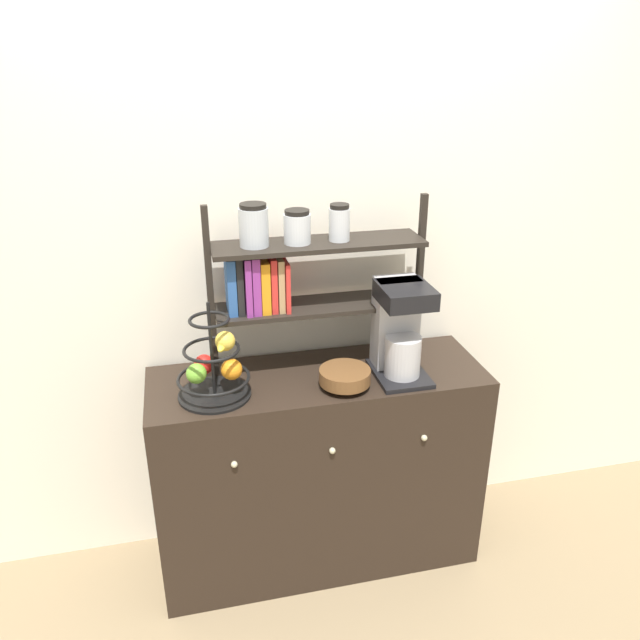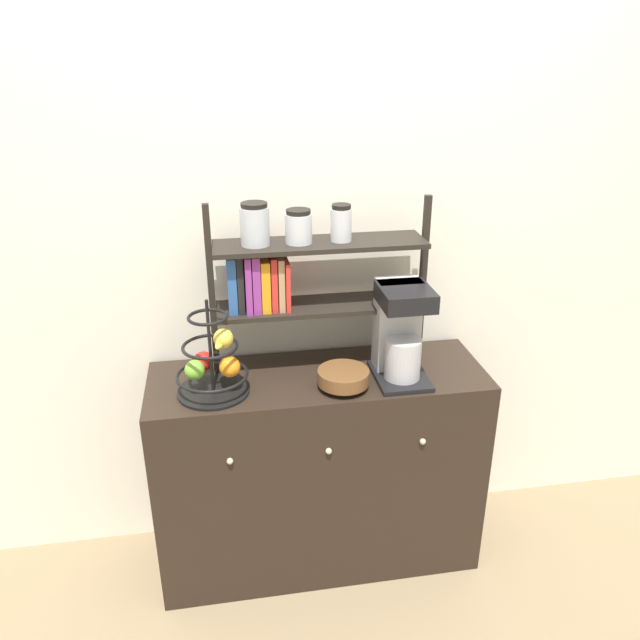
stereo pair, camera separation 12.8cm
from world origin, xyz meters
The scene contains 7 objects.
ground_plane centered at (0.00, 0.00, 0.00)m, with size 12.00×12.00×0.00m, color #847051.
wall_back centered at (0.00, 0.48, 1.30)m, with size 7.00×0.05×2.60m, color silver.
sideboard centered at (0.00, 0.22, 0.44)m, with size 1.30×0.46×0.88m.
coffee_maker centered at (0.30, 0.17, 1.07)m, with size 0.19×0.26×0.37m.
fruit_stand centered at (-0.39, 0.15, 1.00)m, with size 0.26×0.26×0.36m.
wooden_bowl centered at (0.07, 0.11, 0.92)m, with size 0.19×0.19×0.07m.
shelf_hutch centered at (-0.09, 0.31, 1.29)m, with size 0.83×0.20×0.66m.
Camera 1 is at (-0.47, -1.83, 2.03)m, focal length 35.00 mm.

